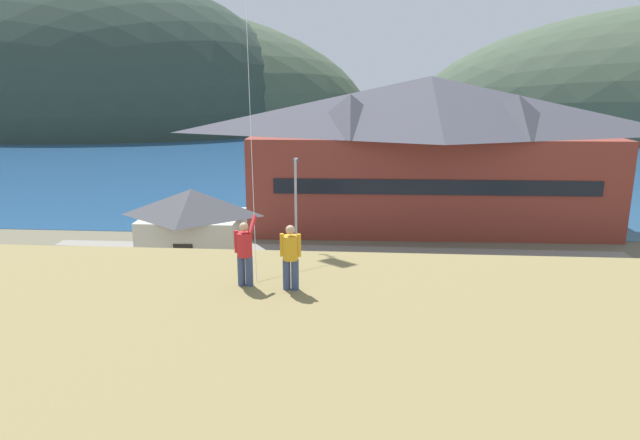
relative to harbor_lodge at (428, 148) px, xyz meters
The scene contains 18 objects.
ground_plane 23.70m from the harbor_lodge, 108.19° to the right, with size 600.00×600.00×0.00m, color #66604C.
parking_lot_pad 19.21m from the harbor_lodge, 113.12° to the right, with size 40.00×20.00×0.10m, color gray.
bay_water 39.46m from the harbor_lodge, 100.55° to the left, with size 360.00×84.00×0.03m, color navy.
far_hill_east_peak 121.55m from the harbor_lodge, 127.54° to the left, with size 141.80×70.17×61.88m, color #42513D.
far_hill_center_saddle 113.03m from the harbor_lodge, 128.76° to the left, with size 104.46×70.64×71.85m, color #2D3D33.
harbor_lodge is the anchor object (origin of this frame).
storage_shed_near_lot 20.49m from the harbor_lodge, 139.30° to the right, with size 6.27×5.15×5.35m.
wharf_dock 15.25m from the harbor_lodge, 120.10° to the left, with size 3.20×12.24×0.70m.
moored_boat_wharfside 17.61m from the harbor_lodge, 128.34° to the left, with size 2.22×6.28×2.16m.
moored_boat_outer_mooring 10.97m from the harbor_lodge, 113.83° to the left, with size 2.23×5.84×2.16m.
moored_boat_inner_slip 15.77m from the harbor_lodge, 134.41° to the left, with size 2.48×6.12×2.16m.
parked_car_front_row_silver 19.65m from the harbor_lodge, 123.34° to the right, with size 4.28×2.21×1.82m.
parked_car_mid_row_far 22.35m from the harbor_lodge, 78.25° to the right, with size 4.22×2.10×1.82m.
parked_car_mid_row_near 22.74m from the harbor_lodge, 112.82° to the right, with size 4.26×2.18×1.82m.
parked_car_front_row_red 28.13m from the harbor_lodge, 147.87° to the right, with size 4.29×2.23×1.82m.
parking_light_pole 14.70m from the harbor_lodge, 129.89° to the right, with size 0.24×0.78×6.80m.
person_kite_flyer 32.44m from the harbor_lodge, 104.85° to the right, with size 0.56×0.64×1.86m.
person_companion 32.34m from the harbor_lodge, 102.62° to the right, with size 0.55×0.40×1.74m.
Camera 1 is at (1.86, -23.79, 11.73)m, focal length 31.87 mm.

